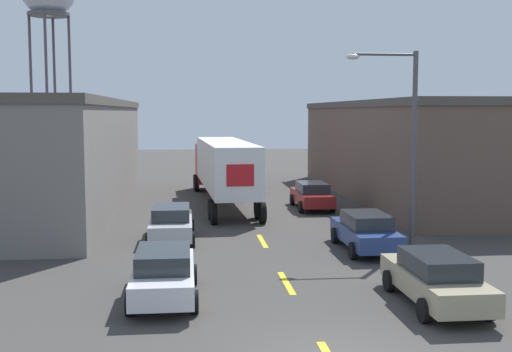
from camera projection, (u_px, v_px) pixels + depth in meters
road_centerline at (286, 283)px, 20.50m from camera, size 0.20×16.14×0.01m
warehouse_left at (17, 155)px, 35.72m from camera, size 11.54×25.83×6.14m
warehouse_right at (449, 149)px, 41.45m from camera, size 13.90×26.06×6.13m
semi_truck at (223, 165)px, 38.13m from camera, size 3.42×16.42×3.77m
parked_car_left_far at (171, 223)px, 27.09m from camera, size 1.95×4.76×1.51m
parked_car_right_far at (312, 195)px, 36.06m from camera, size 1.95×4.76×1.51m
parked_car_right_near at (436, 278)px, 18.06m from camera, size 1.95×4.76×1.51m
parked_car_right_mid at (365, 231)px, 25.19m from camera, size 1.95×4.76×1.51m
parked_car_left_near at (164, 273)px, 18.64m from camera, size 1.95×4.76×1.51m
street_lamp at (405, 132)px, 25.95m from camera, size 2.97×0.32×7.88m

